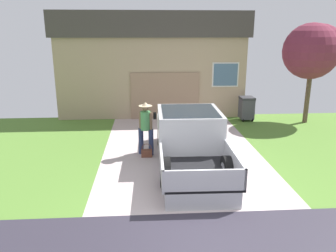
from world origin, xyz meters
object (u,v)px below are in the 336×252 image
(person_with_hat, at_px, (146,125))
(front_yard_tree, at_px, (314,50))
(wheeled_trash_bin, at_px, (246,108))
(pickup_truck, at_px, (189,139))
(house_with_garage, at_px, (151,60))
(handbag, at_px, (147,153))

(person_with_hat, relative_size, front_yard_tree, 0.41)
(wheeled_trash_bin, bearing_deg, pickup_truck, -124.41)
(house_with_garage, relative_size, wheeled_trash_bin, 8.37)
(house_with_garage, bearing_deg, pickup_truck, -83.20)
(pickup_truck, relative_size, wheeled_trash_bin, 5.03)
(pickup_truck, xyz_separation_m, front_yard_tree, (5.87, 4.28, 2.44))
(handbag, bearing_deg, person_with_hat, 93.87)
(handbag, distance_m, front_yard_tree, 8.72)
(house_with_garage, distance_m, wheeled_trash_bin, 5.98)
(front_yard_tree, height_order, wheeled_trash_bin, front_yard_tree)
(pickup_truck, distance_m, person_with_hat, 1.51)
(pickup_truck, bearing_deg, wheeled_trash_bin, 56.57)
(person_with_hat, relative_size, wheeled_trash_bin, 1.64)
(person_with_hat, xyz_separation_m, wheeled_trash_bin, (4.59, 4.12, -0.41))
(pickup_truck, relative_size, house_with_garage, 0.60)
(pickup_truck, xyz_separation_m, handbag, (-1.33, 0.39, -0.57))
(person_with_hat, xyz_separation_m, handbag, (0.02, -0.23, -0.86))
(person_with_hat, height_order, house_with_garage, house_with_garage)
(handbag, relative_size, front_yard_tree, 0.10)
(handbag, height_order, house_with_garage, house_with_garage)
(handbag, xyz_separation_m, wheeled_trash_bin, (4.58, 4.36, 0.45))
(wheeled_trash_bin, bearing_deg, handbag, -136.42)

